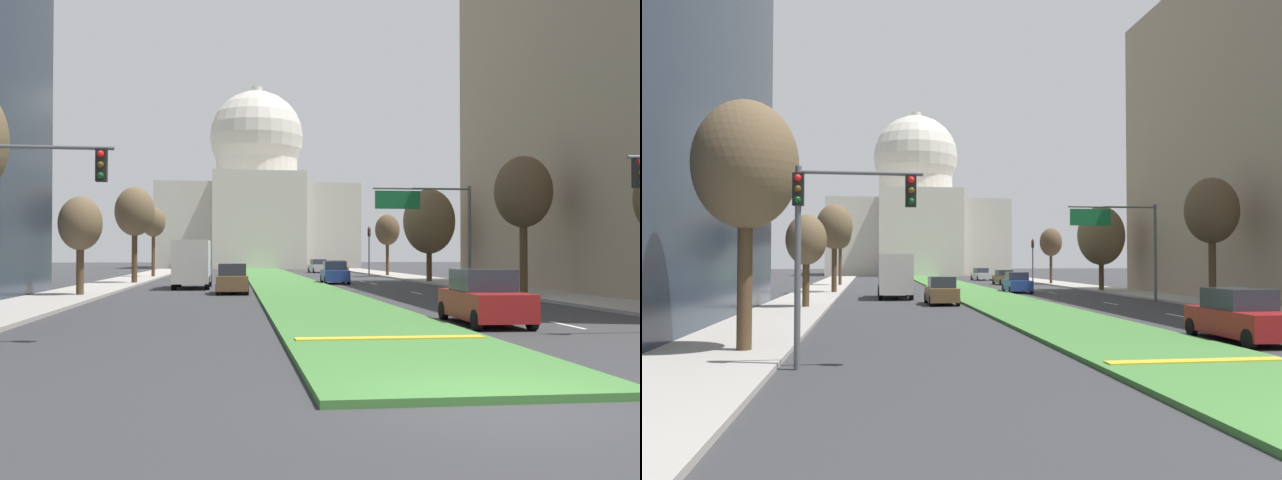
{
  "view_description": "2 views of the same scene",
  "coord_description": "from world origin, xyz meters",
  "views": [
    {
      "loc": [
        -4.0,
        -10.4,
        2.31
      ],
      "look_at": [
        2.67,
        43.81,
        3.38
      ],
      "focal_mm": 39.73,
      "sensor_mm": 36.0,
      "label": 1
    },
    {
      "loc": [
        -8.42,
        -8.01,
        2.8
      ],
      "look_at": [
        -1.66,
        38.42,
        4.27
      ],
      "focal_mm": 35.19,
      "sensor_mm": 36.0,
      "label": 2
    }
  ],
  "objects": [
    {
      "name": "street_tree_right_distant",
      "position": [
        11.58,
        60.12,
        4.71
      ],
      "size": [
        2.51,
        2.51,
        6.33
      ],
      "color": "#4C3823",
      "rests_on": "ground_plane"
    },
    {
      "name": "sedan_very_far",
      "position": [
        6.42,
        75.99,
        0.78
      ],
      "size": [
        2.21,
        4.64,
        1.65
      ],
      "color": "#BCBCC1",
      "rests_on": "ground_plane"
    },
    {
      "name": "street_tree_left_distant",
      "position": [
        -11.63,
        59.04,
        5.29
      ],
      "size": [
        2.29,
        2.29,
        6.82
      ],
      "color": "#4C3823",
      "rests_on": "ground_plane"
    },
    {
      "name": "lane_dashes_right",
      "position": [
        6.74,
        35.19,
        0.0
      ],
      "size": [
        0.16,
        47.89,
        0.01
      ],
      "color": "silver",
      "rests_on": "ground_plane"
    },
    {
      "name": "traffic_light_far_right",
      "position": [
        10.27,
        63.08,
        3.31
      ],
      "size": [
        0.28,
        0.35,
        5.2
      ],
      "color": "#515456",
      "rests_on": "ground_plane"
    },
    {
      "name": "sidewalk_left",
      "position": [
        -12.77,
        44.41,
        0.07
      ],
      "size": [
        4.0,
        99.93,
        0.15
      ],
      "primitive_type": "cube",
      "color": "#9E9991",
      "rests_on": "ground_plane"
    },
    {
      "name": "street_tree_right_far",
      "position": [
        11.49,
        44.34,
        4.88
      ],
      "size": [
        4.12,
        4.12,
        7.48
      ],
      "color": "#4C3823",
      "rests_on": "ground_plane"
    },
    {
      "name": "sedan_midblock",
      "position": [
        -4.05,
        30.94,
        0.82
      ],
      "size": [
        1.85,
        4.24,
        1.75
      ],
      "color": "brown",
      "rests_on": "ground_plane"
    },
    {
      "name": "grass_median",
      "position": [
        0.0,
        49.96,
        0.07
      ],
      "size": [
        5.44,
        99.93,
        0.14
      ],
      "primitive_type": "cube",
      "color": "#427A38",
      "rests_on": "ground_plane"
    },
    {
      "name": "street_tree_right_mid",
      "position": [
        12.22,
        27.65,
        5.74
      ],
      "size": [
        3.23,
        3.23,
        7.83
      ],
      "color": "#4C3823",
      "rests_on": "ground_plane"
    },
    {
      "name": "sidewalk_right",
      "position": [
        12.77,
        44.41,
        0.07
      ],
      "size": [
        4.0,
        99.93,
        0.15
      ],
      "primitive_type": "cube",
      "color": "#9E9991",
      "rests_on": "ground_plane"
    },
    {
      "name": "overhead_guide_sign",
      "position": [
        8.14,
        31.68,
        4.67
      ],
      "size": [
        6.14,
        0.2,
        6.5
      ],
      "color": "#515456",
      "rests_on": "ground_plane"
    },
    {
      "name": "median_curb_nose",
      "position": [
        0.0,
        7.36,
        0.16
      ],
      "size": [
        4.89,
        0.5,
        0.04
      ],
      "primitive_type": "cube",
      "color": "gold",
      "rests_on": "grass_median"
    },
    {
      "name": "ground_plane",
      "position": [
        0.0,
        55.52,
        0.0
      ],
      "size": [
        260.0,
        260.0,
        0.0
      ],
      "primitive_type": "plane",
      "color": "#333335"
    },
    {
      "name": "sedan_lead_stopped",
      "position": [
        4.17,
        11.97,
        0.84
      ],
      "size": [
        2.06,
        4.68,
        1.8
      ],
      "color": "maroon",
      "rests_on": "ground_plane"
    },
    {
      "name": "capitol_building",
      "position": [
        0.0,
        110.33,
        11.55
      ],
      "size": [
        32.37,
        25.96,
        30.96
      ],
      "color": "beige",
      "rests_on": "ground_plane"
    },
    {
      "name": "box_truck_delivery",
      "position": [
        -6.69,
        37.49,
        1.68
      ],
      "size": [
        2.4,
        6.4,
        3.2
      ],
      "color": "navy",
      "rests_on": "ground_plane"
    },
    {
      "name": "street_tree_left_mid",
      "position": [
        -12.05,
        28.35,
        3.85
      ],
      "size": [
        2.29,
        2.29,
        5.36
      ],
      "color": "#4C3823",
      "rests_on": "ground_plane"
    },
    {
      "name": "sedan_distant",
      "position": [
        3.82,
        43.8,
        0.81
      ],
      "size": [
        2.12,
        4.35,
        1.74
      ],
      "color": "navy",
      "rests_on": "ground_plane"
    },
    {
      "name": "street_tree_left_far",
      "position": [
        -11.4,
        44.32,
        5.44
      ],
      "size": [
        2.97,
        2.97,
        7.38
      ],
      "color": "#4C3823",
      "rests_on": "ground_plane"
    },
    {
      "name": "traffic_light_near_left",
      "position": [
        -9.42,
        8.4,
        3.8
      ],
      "size": [
        3.34,
        0.35,
        5.2
      ],
      "color": "#515456",
      "rests_on": "ground_plane"
    },
    {
      "name": "sedan_far_horizon",
      "position": [
        6.38,
        60.85,
        0.77
      ],
      "size": [
        2.04,
        4.28,
        1.64
      ],
      "color": "brown",
      "rests_on": "ground_plane"
    }
  ]
}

